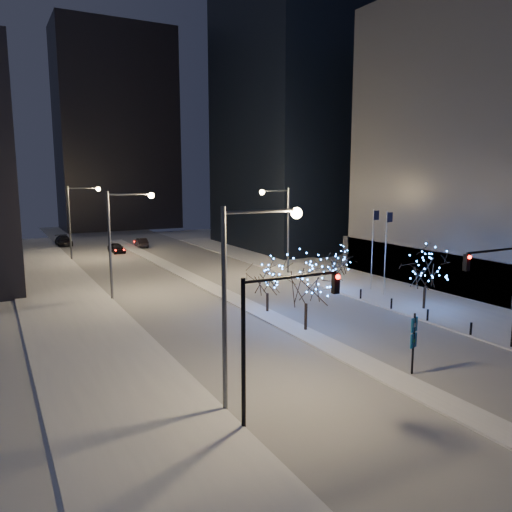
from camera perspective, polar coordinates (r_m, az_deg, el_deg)
ground at (r=29.48m, az=16.76°, el=-13.97°), size 160.00×160.00×0.00m
road at (r=58.47m, az=-8.17°, el=-2.13°), size 20.00×130.00×0.02m
median at (r=53.88m, az=-6.34°, el=-3.00°), size 2.00×80.00×0.15m
east_sidewalk at (r=53.24m, az=13.05°, el=-3.33°), size 10.00×90.00×0.15m
west_sidewalk at (r=40.91m, az=-19.50°, el=-7.42°), size 8.00×90.00×0.15m
plinth at (r=65.70m, az=26.87°, el=-0.03°), size 30.00×24.00×4.00m
horizon_block at (r=114.22m, az=-15.67°, el=13.68°), size 24.00×14.00×42.00m
street_lamp_w_near at (r=23.95m, az=-1.36°, el=-2.62°), size 4.40×0.56×10.00m
street_lamp_w_mid at (r=47.38m, az=-15.19°, el=2.94°), size 4.40×0.56×10.00m
street_lamp_w_far at (r=71.87m, az=-19.76°, el=4.75°), size 4.40×0.56×10.00m
street_lamp_east at (r=57.40m, az=2.95°, el=4.24°), size 3.90×0.56×10.00m
traffic_signal_west at (r=22.91m, az=2.06°, el=-7.66°), size 5.26×0.43×7.00m
traffic_signal_east at (r=35.37m, az=26.30°, el=-2.59°), size 5.26×0.43×7.00m
flagpoles at (r=49.33m, az=13.92°, el=1.23°), size 1.35×2.60×8.00m
bollards at (r=42.86m, az=17.06°, el=-5.82°), size 0.16×12.16×0.90m
car_near at (r=76.90m, az=-15.65°, el=0.88°), size 2.08×4.45×1.47m
car_mid at (r=82.14m, az=-12.99°, el=1.50°), size 1.92×4.56×1.46m
car_far at (r=87.71m, az=-21.13°, el=1.63°), size 2.37×5.56×1.60m
holiday_tree_median_near at (r=36.49m, az=5.78°, el=-2.87°), size 4.60×4.60×5.69m
holiday_tree_median_far at (r=41.42m, az=1.32°, el=-2.47°), size 4.69×4.69×4.51m
holiday_tree_plaza_near at (r=44.56m, az=18.84°, el=-1.40°), size 4.28×4.28×5.34m
holiday_tree_plaza_far at (r=49.84m, az=9.32°, el=-0.75°), size 3.76×3.76×4.20m
wayfinding_sign at (r=30.34m, az=17.58°, el=-8.82°), size 0.64×0.28×3.65m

